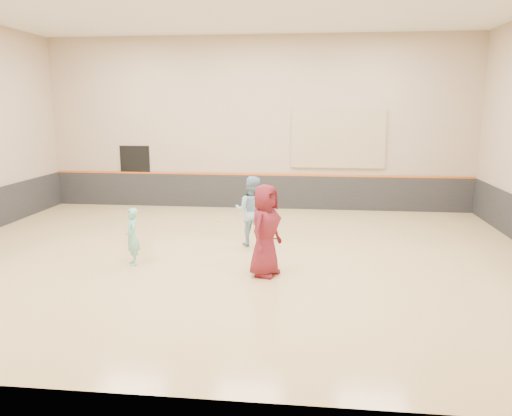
# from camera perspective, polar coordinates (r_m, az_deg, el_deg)

# --- Properties ---
(room) EXTENTS (15.04, 12.04, 6.22)m
(room) POSITION_cam_1_polar(r_m,az_deg,el_deg) (12.04, -2.93, -1.89)
(room) COLOR tan
(room) RESTS_ON ground
(wainscot_back) EXTENTS (14.90, 0.04, 1.20)m
(wainscot_back) POSITION_cam_1_polar(r_m,az_deg,el_deg) (17.88, 0.17, 1.88)
(wainscot_back) COLOR #232326
(wainscot_back) RESTS_ON floor
(accent_stripe) EXTENTS (14.90, 0.03, 0.06)m
(accent_stripe) POSITION_cam_1_polar(r_m,az_deg,el_deg) (17.78, 0.16, 3.85)
(accent_stripe) COLOR #D85914
(accent_stripe) RESTS_ON wall_back
(acoustic_panel) EXTENTS (3.20, 0.08, 2.00)m
(acoustic_panel) POSITION_cam_1_polar(r_m,az_deg,el_deg) (17.56, 9.37, 7.80)
(acoustic_panel) COLOR tan
(acoustic_panel) RESTS_ON wall_back
(doorway) EXTENTS (1.10, 0.05, 2.20)m
(doorway) POSITION_cam_1_polar(r_m,az_deg,el_deg) (18.84, -13.59, 3.59)
(doorway) COLOR black
(doorway) RESTS_ON floor
(girl) EXTENTS (0.51, 0.58, 1.33)m
(girl) POSITION_cam_1_polar(r_m,az_deg,el_deg) (11.81, -13.96, -3.22)
(girl) COLOR #7CD8C2
(girl) RESTS_ON floor
(instructor) EXTENTS (0.96, 0.78, 1.84)m
(instructor) POSITION_cam_1_polar(r_m,az_deg,el_deg) (13.04, -0.51, -0.34)
(instructor) COLOR #8FBEDE
(instructor) RESTS_ON floor
(young_man) EXTENTS (0.96, 1.15, 2.00)m
(young_man) POSITION_cam_1_polar(r_m,az_deg,el_deg) (10.69, 1.07, -2.57)
(young_man) COLOR maroon
(young_man) RESTS_ON floor
(held_racket) EXTENTS (0.41, 0.41, 0.61)m
(held_racket) POSITION_cam_1_polar(r_m,az_deg,el_deg) (12.75, 0.44, -2.33)
(held_racket) COLOR #A9CF2D
(held_racket) RESTS_ON instructor
(spare_racket) EXTENTS (0.76, 0.76, 0.15)m
(spare_racket) POSITION_cam_1_polar(r_m,az_deg,el_deg) (13.82, 1.34, -3.27)
(spare_racket) COLOR #BBCA2C
(spare_racket) RESTS_ON floor
(ball_under_racket) EXTENTS (0.07, 0.07, 0.07)m
(ball_under_racket) POSITION_cam_1_polar(r_m,az_deg,el_deg) (11.90, 0.04, -5.93)
(ball_under_racket) COLOR #B0C82E
(ball_under_racket) RESTS_ON floor
(ball_in_hand) EXTENTS (0.07, 0.07, 0.07)m
(ball_in_hand) POSITION_cam_1_polar(r_m,az_deg,el_deg) (10.52, 1.97, -1.52)
(ball_in_hand) COLOR yellow
(ball_in_hand) RESTS_ON young_man
(ball_beside_spare) EXTENTS (0.07, 0.07, 0.07)m
(ball_beside_spare) POSITION_cam_1_polar(r_m,az_deg,el_deg) (15.84, -4.35, -1.51)
(ball_beside_spare) COLOR #D1EF37
(ball_beside_spare) RESTS_ON floor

